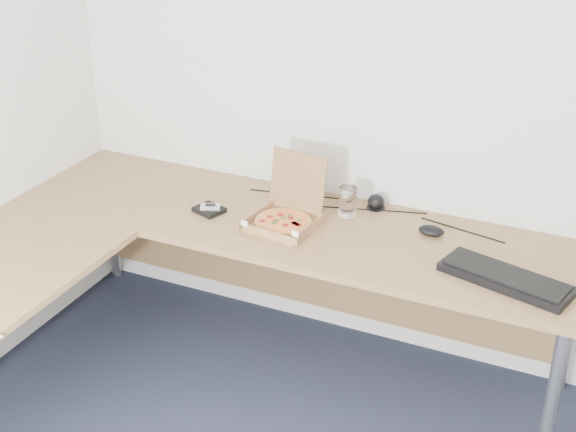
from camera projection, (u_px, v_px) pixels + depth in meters
The scene contains 10 objects.
room_shell at pixel (236, 309), 1.89m from camera, with size 3.50×3.50×2.50m, color silver, non-canonical shape.
desk at pixel (174, 256), 3.24m from camera, with size 2.50×2.20×0.73m.
pizza_box at pixel (284, 217), 3.41m from camera, with size 0.27×0.32×0.28m.
drinking_glass at pixel (348, 201), 3.47m from camera, with size 0.08×0.08×0.14m, color silver.
keyboard at pixel (506, 279), 2.99m from camera, with size 0.50×0.18×0.03m, color black.
mouse at pixel (431, 231), 3.33m from camera, with size 0.11×0.07×0.04m, color black.
wallet at pixel (209, 210), 3.52m from camera, with size 0.12×0.10×0.02m, color black.
phone at pixel (210, 207), 3.51m from camera, with size 0.09×0.05×0.02m, color #B2B5BA.
dome_speaker at pixel (376, 201), 3.55m from camera, with size 0.08×0.08×0.07m, color black.
cable_bundle at pixel (367, 209), 3.54m from camera, with size 0.58×0.04×0.01m, color black, non-canonical shape.
Camera 1 is at (0.77, -1.40, 2.30)m, focal length 49.47 mm.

